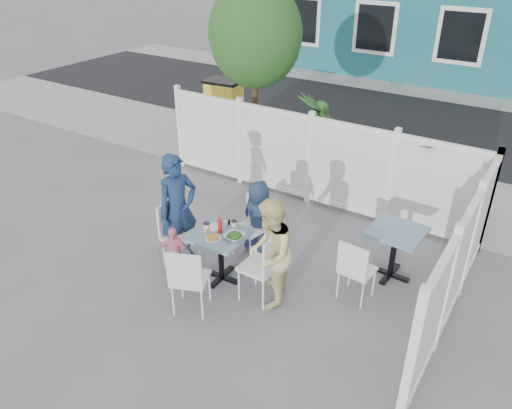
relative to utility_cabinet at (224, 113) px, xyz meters
The scene contains 29 objects.
ground 4.97m from the utility_cabinet, 54.29° to the right, with size 80.00×80.00×0.00m, color slate.
near_sidewalk 2.96m from the utility_cabinet, ahead, with size 24.00×2.60×0.01m, color gray.
street 4.58m from the utility_cabinet, 50.59° to the left, with size 24.00×5.00×0.01m, color black.
far_sidewalk 7.23m from the utility_cabinet, 66.46° to the left, with size 24.00×1.60×0.01m, color gray.
fence_back 3.38m from the utility_cabinet, 28.27° to the right, with size 5.86×0.08×1.60m.
fence_right 6.79m from the utility_cabinet, 30.06° to the right, with size 0.08×3.66×1.60m.
tree 2.40m from the utility_cabinet, 28.75° to the right, with size 1.80×1.62×3.59m.
utility_cabinet is the anchor object (origin of this frame).
potted_shrub_a 2.90m from the utility_cabinet, 18.13° to the right, with size 0.97×0.97×1.74m, color #20441C.
potted_shrub_b 4.86m from the utility_cabinet, 11.88° to the right, with size 1.38×1.19×1.53m, color #20441C.
main_table 5.21m from the utility_cabinet, 54.73° to the right, with size 0.71×0.71×0.72m.
spare_table 5.77m from the utility_cabinet, 30.37° to the right, with size 0.75×0.75×0.75m.
chair_left 4.83m from the utility_cabinet, 62.53° to the right, with size 0.48×0.50×0.98m.
chair_right 5.72m from the utility_cabinet, 48.96° to the right, with size 0.45×0.47×1.01m.
chair_back 4.61m from the utility_cabinet, 49.03° to the right, with size 0.47×0.46×0.90m.
chair_near 5.92m from the utility_cabinet, 58.48° to the right, with size 0.57×0.56×0.97m.
chair_spare 6.02m from the utility_cabinet, 38.08° to the right, with size 0.44×0.43×0.91m.
man 4.74m from the utility_cabinet, 61.97° to the right, with size 0.60×0.40×1.66m, color navy.
woman 5.77m from the utility_cabinet, 48.46° to the right, with size 0.72×0.56×1.49m, color #DEC84E.
boy 4.58m from the utility_cabinet, 47.86° to the right, with size 0.57×0.37×1.16m, color #1E2F4E.
toddler 5.21m from the utility_cabinet, 61.85° to the right, with size 0.47×0.20×0.81m, color pink.
plate_main 5.32m from the utility_cabinet, 55.69° to the right, with size 0.22×0.22×0.01m, color white.
plate_side 5.04m from the utility_cabinet, 55.59° to the right, with size 0.22×0.22×0.02m, color white.
salad_bowl 5.33m from the utility_cabinet, 52.66° to the right, with size 0.26×0.26×0.06m, color white.
coffee_cup_a 5.14m from the utility_cabinet, 56.73° to the right, with size 0.08×0.08×0.13m, color beige.
coffee_cup_b 5.08m from the utility_cabinet, 52.58° to the right, with size 0.08×0.08×0.12m, color beige.
ketchup_bottle 5.16m from the utility_cabinet, 54.71° to the right, with size 0.06×0.06×0.20m, color #AB1D18.
salt_shaker 4.95m from the utility_cabinet, 53.83° to the right, with size 0.03×0.03×0.07m, color white.
pepper_shaker 4.96m from the utility_cabinet, 53.35° to the right, with size 0.03×0.03×0.07m, color black.
Camera 1 is at (3.59, -4.74, 4.29)m, focal length 35.00 mm.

